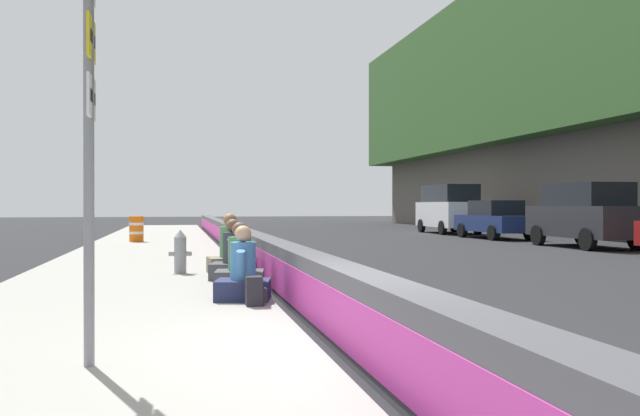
{
  "coord_description": "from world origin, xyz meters",
  "views": [
    {
      "loc": [
        -6.36,
        1.81,
        1.52
      ],
      "look_at": [
        4.81,
        -0.6,
        1.46
      ],
      "focal_mm": 37.48,
      "sensor_mm": 36.0,
      "label": 1
    }
  ],
  "objects_px": {
    "seated_person_rear": "(233,260)",
    "parked_car_fourth": "(585,214)",
    "route_sign_post": "(90,121)",
    "seated_person_middle": "(240,268)",
    "backpack": "(254,291)",
    "seated_person_far": "(230,254)",
    "construction_barrel": "(136,229)",
    "parked_car_far": "(449,208)",
    "fire_hydrant": "(180,251)",
    "seated_person_foreground": "(243,276)",
    "parked_car_midline": "(495,219)"
  },
  "relations": [
    {
      "from": "seated_person_rear",
      "to": "seated_person_foreground",
      "type": "bearing_deg",
      "value": 178.38
    },
    {
      "from": "route_sign_post",
      "to": "seated_person_rear",
      "type": "bearing_deg",
      "value": -15.19
    },
    {
      "from": "seated_person_rear",
      "to": "parked_car_fourth",
      "type": "xyz_separation_m",
      "value": [
        8.68,
        -13.13,
        0.69
      ]
    },
    {
      "from": "seated_person_rear",
      "to": "seated_person_far",
      "type": "height_order",
      "value": "seated_person_far"
    },
    {
      "from": "seated_person_foreground",
      "to": "seated_person_far",
      "type": "distance_m",
      "value": 3.83
    },
    {
      "from": "route_sign_post",
      "to": "parked_car_fourth",
      "type": "distance_m",
      "value": 21.23
    },
    {
      "from": "seated_person_middle",
      "to": "construction_barrel",
      "type": "distance_m",
      "value": 14.98
    },
    {
      "from": "construction_barrel",
      "to": "parked_car_far",
      "type": "xyz_separation_m",
      "value": [
        7.28,
        -15.57,
        0.73
      ]
    },
    {
      "from": "route_sign_post",
      "to": "construction_barrel",
      "type": "xyz_separation_m",
      "value": [
        19.83,
        0.75,
        -1.61
      ]
    },
    {
      "from": "seated_person_rear",
      "to": "construction_barrel",
      "type": "distance_m",
      "value": 13.62
    },
    {
      "from": "parked_car_far",
      "to": "seated_person_rear",
      "type": "bearing_deg",
      "value": 147.69
    },
    {
      "from": "seated_person_middle",
      "to": "backpack",
      "type": "xyz_separation_m",
      "value": [
        -1.91,
        -0.03,
        -0.15
      ]
    },
    {
      "from": "construction_barrel",
      "to": "backpack",
      "type": "bearing_deg",
      "value": -171.42
    },
    {
      "from": "backpack",
      "to": "parked_car_far",
      "type": "xyz_separation_m",
      "value": [
        23.96,
        -13.05,
        1.02
      ]
    },
    {
      "from": "seated_person_middle",
      "to": "parked_car_fourth",
      "type": "relative_size",
      "value": 0.23
    },
    {
      "from": "construction_barrel",
      "to": "parked_car_fourth",
      "type": "bearing_deg",
      "value": -106.8
    },
    {
      "from": "fire_hydrant",
      "to": "seated_person_far",
      "type": "bearing_deg",
      "value": -101.45
    },
    {
      "from": "seated_person_far",
      "to": "parked_car_far",
      "type": "bearing_deg",
      "value": -33.7
    },
    {
      "from": "route_sign_post",
      "to": "backpack",
      "type": "distance_m",
      "value": 4.08
    },
    {
      "from": "seated_person_middle",
      "to": "construction_barrel",
      "type": "relative_size",
      "value": 1.15
    },
    {
      "from": "fire_hydrant",
      "to": "seated_person_rear",
      "type": "distance_m",
      "value": 1.62
    },
    {
      "from": "route_sign_post",
      "to": "seated_person_rear",
      "type": "height_order",
      "value": "route_sign_post"
    },
    {
      "from": "seated_person_far",
      "to": "backpack",
      "type": "relative_size",
      "value": 3.01
    },
    {
      "from": "backpack",
      "to": "route_sign_post",
      "type": "bearing_deg",
      "value": 150.62
    },
    {
      "from": "seated_person_foreground",
      "to": "seated_person_far",
      "type": "relative_size",
      "value": 0.9
    },
    {
      "from": "parked_car_fourth",
      "to": "parked_car_midline",
      "type": "bearing_deg",
      "value": 2.09
    },
    {
      "from": "construction_barrel",
      "to": "route_sign_post",
      "type": "bearing_deg",
      "value": -177.84
    },
    {
      "from": "fire_hydrant",
      "to": "seated_person_foreground",
      "type": "bearing_deg",
      "value": -167.76
    },
    {
      "from": "parked_car_far",
      "to": "construction_barrel",
      "type": "bearing_deg",
      "value": 115.05
    },
    {
      "from": "seated_person_middle",
      "to": "parked_car_fourth",
      "type": "height_order",
      "value": "parked_car_fourth"
    },
    {
      "from": "seated_person_rear",
      "to": "parked_car_fourth",
      "type": "height_order",
      "value": "parked_car_fourth"
    },
    {
      "from": "backpack",
      "to": "parked_car_midline",
      "type": "bearing_deg",
      "value": -35.02
    },
    {
      "from": "seated_person_rear",
      "to": "route_sign_post",
      "type": "bearing_deg",
      "value": 164.81
    },
    {
      "from": "parked_car_midline",
      "to": "seated_person_rear",
      "type": "bearing_deg",
      "value": 139.47
    },
    {
      "from": "seated_person_foreground",
      "to": "backpack",
      "type": "xyz_separation_m",
      "value": [
        -0.57,
        -0.1,
        -0.14
      ]
    },
    {
      "from": "fire_hydrant",
      "to": "seated_person_middle",
      "type": "height_order",
      "value": "seated_person_middle"
    },
    {
      "from": "route_sign_post",
      "to": "seated_person_foreground",
      "type": "bearing_deg",
      "value": -24.18
    },
    {
      "from": "seated_person_rear",
      "to": "parked_car_midline",
      "type": "xyz_separation_m",
      "value": [
        15.08,
        -12.89,
        0.37
      ]
    },
    {
      "from": "route_sign_post",
      "to": "seated_person_rear",
      "type": "relative_size",
      "value": 3.22
    },
    {
      "from": "seated_person_foreground",
      "to": "parked_car_fourth",
      "type": "bearing_deg",
      "value": -49.21
    },
    {
      "from": "parked_car_far",
      "to": "parked_car_fourth",
      "type": "bearing_deg",
      "value": -179.75
    },
    {
      "from": "seated_person_rear",
      "to": "parked_car_fourth",
      "type": "distance_m",
      "value": 15.75
    },
    {
      "from": "seated_person_far",
      "to": "construction_barrel",
      "type": "height_order",
      "value": "seated_person_far"
    },
    {
      "from": "route_sign_post",
      "to": "seated_person_rear",
      "type": "distance_m",
      "value": 6.89
    },
    {
      "from": "seated_person_far",
      "to": "construction_barrel",
      "type": "relative_size",
      "value": 1.27
    },
    {
      "from": "seated_person_foreground",
      "to": "parked_car_midline",
      "type": "relative_size",
      "value": 0.24
    },
    {
      "from": "parked_car_midline",
      "to": "parked_car_far",
      "type": "height_order",
      "value": "parked_car_far"
    },
    {
      "from": "seated_person_far",
      "to": "seated_person_middle",
      "type": "bearing_deg",
      "value": 179.17
    },
    {
      "from": "seated_person_foreground",
      "to": "seated_person_rear",
      "type": "bearing_deg",
      "value": -1.62
    },
    {
      "from": "seated_person_foreground",
      "to": "seated_person_middle",
      "type": "height_order",
      "value": "seated_person_middle"
    }
  ]
}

